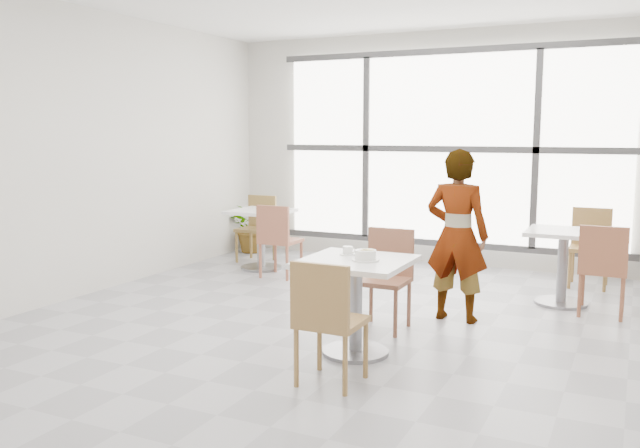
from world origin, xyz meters
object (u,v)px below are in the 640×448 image
at_px(chair_far, 386,271).
at_px(plant_left, 253,228).
at_px(bg_table_left, 261,231).
at_px(person, 457,236).
at_px(bg_chair_left_near, 277,236).
at_px(coffee_cup, 348,251).
at_px(bg_table_right, 563,256).
at_px(chair_near, 327,315).
at_px(main_table, 356,288).
at_px(bg_chair_right_near, 603,264).
at_px(bg_chair_right_far, 590,242).
at_px(oatmeal_bowl, 366,255).
at_px(bg_chair_left_far, 258,224).

bearing_deg(chair_far, plant_left, 138.46).
bearing_deg(bg_table_left, person, -23.49).
bearing_deg(plant_left, bg_chair_left_near, -49.20).
height_order(coffee_cup, bg_table_right, coffee_cup).
bearing_deg(chair_near, main_table, -83.39).
distance_m(chair_near, bg_table_left, 4.00).
bearing_deg(bg_chair_right_near, person, 29.74).
distance_m(chair_near, bg_chair_right_far, 4.23).
height_order(main_table, bg_table_right, same).
height_order(bg_table_right, bg_chair_right_near, bg_chair_right_near).
bearing_deg(coffee_cup, plant_left, 131.35).
bearing_deg(bg_chair_left_near, plant_left, -49.20).
relative_size(main_table, oatmeal_bowl, 3.81).
xyz_separation_m(chair_far, coffee_cup, (-0.09, -0.64, 0.28)).
xyz_separation_m(chair_near, coffee_cup, (-0.21, 0.85, 0.28)).
distance_m(person, bg_table_left, 3.06).
distance_m(person, bg_chair_left_near, 2.51).
relative_size(chair_near, bg_chair_right_near, 1.00).
relative_size(bg_table_right, bg_chair_left_far, 0.86).
xyz_separation_m(chair_near, oatmeal_bowl, (0.00, 0.69, 0.29)).
distance_m(main_table, person, 1.38).
bearing_deg(bg_table_right, person, -128.68).
height_order(bg_chair_left_far, bg_chair_right_far, same).
bearing_deg(bg_chair_left_near, main_table, 131.74).
bearing_deg(chair_near, bg_chair_right_far, -109.08).
relative_size(bg_table_left, bg_table_right, 1.00).
xyz_separation_m(person, bg_table_left, (-2.79, 1.21, -0.30)).
height_order(chair_near, bg_chair_right_near, same).
xyz_separation_m(bg_table_left, bg_table_right, (3.61, -0.19, 0.00)).
bearing_deg(bg_table_left, bg_chair_left_near, -39.65).
height_order(chair_near, bg_chair_left_near, same).
xyz_separation_m(chair_near, bg_table_left, (-2.41, 3.19, -0.01)).
xyz_separation_m(main_table, bg_table_right, (1.28, 2.29, -0.04)).
bearing_deg(bg_table_left, bg_table_right, -3.05).
bearing_deg(chair_near, bg_table_right, -111.74).
distance_m(coffee_cup, bg_chair_right_near, 2.56).
bearing_deg(bg_chair_right_far, person, -116.42).
bearing_deg(bg_table_right, main_table, -119.15).
bearing_deg(bg_chair_right_far, bg_chair_right_near, -81.59).
relative_size(chair_near, bg_chair_left_near, 1.00).
relative_size(chair_near, bg_chair_left_far, 1.00).
xyz_separation_m(coffee_cup, bg_chair_right_near, (1.79, 1.81, -0.28)).
bearing_deg(bg_table_left, plant_left, 126.08).
distance_m(main_table, bg_chair_right_near, 2.57).
height_order(bg_table_left, plant_left, bg_table_left).
height_order(bg_table_right, plant_left, bg_table_right).
relative_size(person, bg_table_right, 2.10).
relative_size(coffee_cup, bg_chair_left_near, 0.18).
height_order(bg_chair_left_far, bg_chair_right_near, same).
height_order(person, bg_table_right, person).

